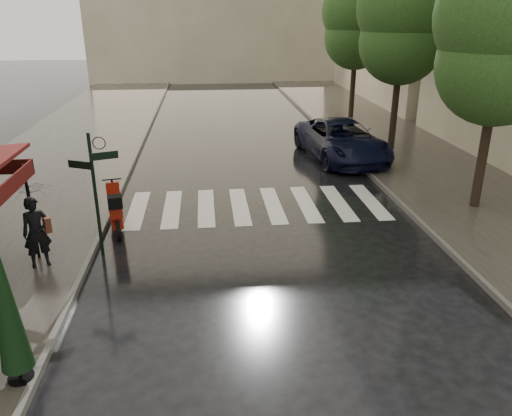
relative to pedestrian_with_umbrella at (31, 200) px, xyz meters
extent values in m
plane|color=black|center=(2.46, -2.34, -1.76)|extent=(120.00, 120.00, 0.00)
cube|color=#38332D|center=(-2.04, 9.66, -1.70)|extent=(6.00, 60.00, 0.12)
cube|color=#38332D|center=(12.71, 9.66, -1.70)|extent=(5.50, 60.00, 0.12)
cube|color=#595651|center=(1.01, 9.66, -1.68)|extent=(0.12, 60.00, 0.16)
cube|color=#595651|center=(9.91, 9.66, -1.68)|extent=(0.12, 60.00, 0.16)
cube|color=silver|center=(1.76, 3.66, -1.75)|extent=(0.50, 3.20, 0.01)
cube|color=silver|center=(2.81, 3.66, -1.75)|extent=(0.50, 3.20, 0.01)
cube|color=silver|center=(3.86, 3.66, -1.75)|extent=(0.50, 3.20, 0.01)
cube|color=silver|center=(4.91, 3.66, -1.75)|extent=(0.50, 3.20, 0.01)
cube|color=silver|center=(5.96, 3.66, -1.75)|extent=(0.50, 3.20, 0.01)
cube|color=silver|center=(7.01, 3.66, -1.75)|extent=(0.50, 3.20, 0.01)
cube|color=silver|center=(8.06, 3.66, -1.75)|extent=(0.50, 3.20, 0.01)
cube|color=silver|center=(9.11, 3.66, -1.75)|extent=(0.50, 3.20, 0.01)
cylinder|color=black|center=(-0.19, 0.41, -0.46)|extent=(0.07, 0.07, 2.35)
cylinder|color=black|center=(1.26, 0.66, -0.21)|extent=(0.08, 0.08, 3.10)
cube|color=black|center=(1.56, 0.66, 0.79)|extent=(0.62, 0.26, 0.18)
cube|color=black|center=(0.98, 0.66, 0.59)|extent=(0.56, 0.29, 0.18)
cylinder|color=black|center=(12.06, 2.66, 0.49)|extent=(0.28, 0.28, 4.26)
sphere|color=#1A3B15|center=(12.06, 2.66, 2.54)|extent=(3.40, 3.40, 3.40)
sphere|color=#1A3B15|center=(12.06, 2.66, 3.83)|extent=(3.80, 3.80, 3.80)
cylinder|color=black|center=(11.96, 9.66, 0.60)|extent=(0.28, 0.28, 4.48)
sphere|color=#1A3B15|center=(11.96, 9.66, 2.76)|extent=(3.40, 3.40, 3.40)
sphere|color=#1A3B15|center=(11.96, 9.66, 4.12)|extent=(3.80, 3.80, 3.80)
cylinder|color=black|center=(12.16, 16.66, 0.54)|extent=(0.28, 0.28, 4.37)
sphere|color=#1A3B15|center=(12.16, 16.66, 2.65)|extent=(3.40, 3.40, 3.40)
sphere|color=#1A3B15|center=(12.16, 16.66, 3.98)|extent=(3.80, 3.80, 3.80)
imported|color=black|center=(0.00, 0.00, -0.79)|extent=(0.73, 0.64, 1.69)
imported|color=black|center=(0.00, 0.00, 0.37)|extent=(1.36, 1.37, 0.92)
cube|color=#512615|center=(0.22, 0.11, -0.64)|extent=(0.27, 0.34, 0.36)
cylinder|color=black|center=(1.53, 1.49, -1.49)|extent=(0.22, 0.56, 0.55)
cylinder|color=black|center=(1.24, 2.88, -1.49)|extent=(0.22, 0.56, 0.55)
cube|color=maroon|center=(1.38, 2.21, -1.40)|extent=(0.62, 1.51, 0.11)
cube|color=maroon|center=(1.44, 1.93, -1.05)|extent=(0.46, 0.68, 0.32)
cube|color=maroon|center=(1.27, 2.71, -0.96)|extent=(0.38, 0.21, 0.85)
cylinder|color=black|center=(1.25, 2.82, -0.49)|extent=(0.52, 0.15, 0.04)
cube|color=black|center=(1.52, 1.52, -0.68)|extent=(0.43, 0.41, 0.32)
imported|color=black|center=(9.46, 8.69, -0.98)|extent=(3.27, 5.91, 1.57)
cylinder|color=black|center=(0.81, -4.00, -1.61)|extent=(0.41, 0.41, 0.05)
cylinder|color=black|center=(0.81, -4.00, -0.25)|extent=(0.05, 0.05, 2.69)
cone|color=black|center=(0.81, -4.00, -0.11)|extent=(0.50, 0.50, 2.55)
camera|label=1|loc=(3.92, -10.86, 3.88)|focal=35.00mm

